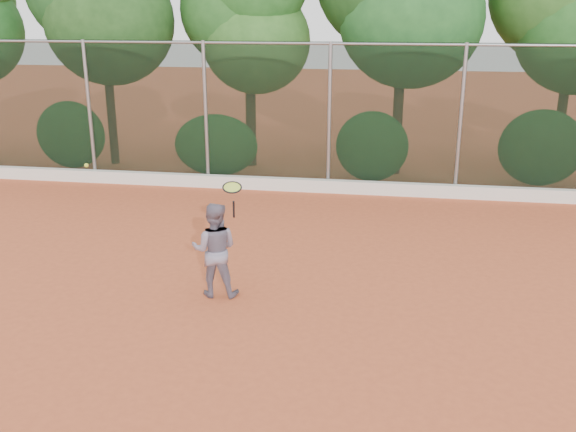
# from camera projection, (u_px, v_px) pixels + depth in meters

# --- Properties ---
(ground) EXTENTS (80.00, 80.00, 0.00)m
(ground) POSITION_uv_depth(u_px,v_px,m) (277.00, 322.00, 9.02)
(ground) COLOR #C4552E
(ground) RESTS_ON ground
(concrete_curb) EXTENTS (24.00, 0.20, 0.30)m
(concrete_curb) POSITION_uv_depth(u_px,v_px,m) (327.00, 186.00, 15.38)
(concrete_curb) COLOR silver
(concrete_curb) RESTS_ON ground
(tennis_player) EXTENTS (0.76, 0.62, 1.47)m
(tennis_player) POSITION_uv_depth(u_px,v_px,m) (215.00, 250.00, 9.67)
(tennis_player) COLOR slate
(tennis_player) RESTS_ON ground
(chainlink_fence) EXTENTS (24.09, 0.09, 3.50)m
(chainlink_fence) POSITION_uv_depth(u_px,v_px,m) (329.00, 114.00, 15.02)
(chainlink_fence) COLOR black
(chainlink_fence) RESTS_ON ground
(foliage_backdrop) EXTENTS (23.70, 3.63, 7.55)m
(foliage_backdrop) POSITION_uv_depth(u_px,v_px,m) (318.00, 1.00, 16.18)
(foliage_backdrop) COLOR #46291B
(foliage_backdrop) RESTS_ON ground
(tennis_racket) EXTENTS (0.35, 0.34, 0.56)m
(tennis_racket) POSITION_uv_depth(u_px,v_px,m) (232.00, 190.00, 9.23)
(tennis_racket) COLOR black
(tennis_racket) RESTS_ON ground
(tennis_ball_in_flight) EXTENTS (0.07, 0.07, 0.07)m
(tennis_ball_in_flight) POSITION_uv_depth(u_px,v_px,m) (86.00, 165.00, 10.13)
(tennis_ball_in_flight) COLOR #CCD831
(tennis_ball_in_flight) RESTS_ON ground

